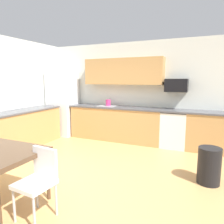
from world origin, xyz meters
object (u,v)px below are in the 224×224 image
object	(u,v)px
microwave	(176,85)
kettle	(108,103)
chair_near_table	(39,177)
trash_bin	(209,166)
refrigerator	(63,104)
oven_range	(174,129)

from	to	relation	value
microwave	kettle	size ratio (longest dim) A/B	2.70
microwave	chair_near_table	bearing A→B (deg)	-107.37
kettle	microwave	bearing A→B (deg)	1.56
microwave	trash_bin	xyz separation A→B (m)	(0.79, -1.84, -1.24)
microwave	kettle	world-z (taller)	microwave
trash_bin	refrigerator	bearing A→B (deg)	157.97
refrigerator	trash_bin	bearing A→B (deg)	-22.03
microwave	oven_range	bearing A→B (deg)	-90.00
oven_range	trash_bin	world-z (taller)	oven_range
kettle	chair_near_table	bearing A→B (deg)	-78.66
trash_bin	kettle	distance (m)	3.26
oven_range	microwave	world-z (taller)	microwave
oven_range	trash_bin	xyz separation A→B (m)	(0.79, -1.74, -0.16)
oven_range	trash_bin	distance (m)	1.92
oven_range	chair_near_table	world-z (taller)	oven_range
trash_bin	kettle	xyz separation A→B (m)	(-2.63, 1.79, 0.72)
kettle	oven_range	bearing A→B (deg)	-1.56
kettle	trash_bin	bearing A→B (deg)	-34.19
chair_near_table	kettle	world-z (taller)	kettle
refrigerator	microwave	bearing A→B (deg)	3.12
trash_bin	oven_range	bearing A→B (deg)	114.57
oven_range	chair_near_table	distance (m)	3.68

